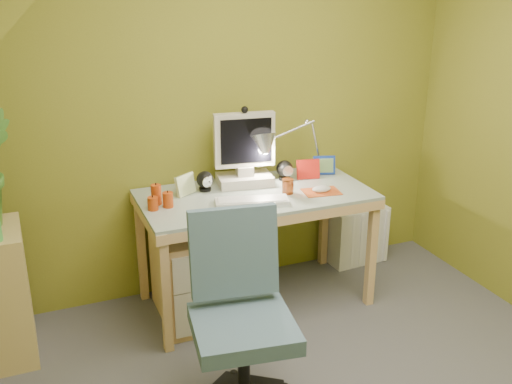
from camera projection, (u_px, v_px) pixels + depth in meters
name	position (u px, v px, depth m)	size (l,w,h in m)	color
wall_back	(220.00, 110.00, 3.78)	(3.20, 0.01, 2.40)	olive
slope_ceiling	(77.00, 34.00, 1.81)	(1.10, 3.20, 1.10)	white
desk	(255.00, 249.00, 3.78)	(1.40, 0.70, 0.75)	tan
monitor	(244.00, 142.00, 3.71)	(0.41, 0.24, 0.56)	beige
speaker_left	(205.00, 181.00, 3.67)	(0.10, 0.10, 0.12)	black
speaker_right	(285.00, 170.00, 3.86)	(0.11, 0.11, 0.13)	black
keyboard	(252.00, 201.00, 3.50)	(0.43, 0.14, 0.02)	silver
mousepad	(321.00, 192.00, 3.67)	(0.22, 0.16, 0.01)	#C04D1E
mouse	(321.00, 189.00, 3.66)	(0.12, 0.08, 0.04)	silver
amber_tumbler	(288.00, 186.00, 3.63)	(0.07, 0.07, 0.09)	#943F15
candle_cluster	(158.00, 197.00, 3.42)	(0.16, 0.14, 0.12)	#B23D0F
photo_frame_red	(308.00, 169.00, 3.88)	(0.15, 0.02, 0.13)	red
photo_frame_blue	(324.00, 165.00, 3.97)	(0.14, 0.02, 0.12)	navy
photo_frame_green	(185.00, 185.00, 3.61)	(0.15, 0.02, 0.12)	#C0D290
desk_lamp	(309.00, 134.00, 3.87)	(0.52, 0.22, 0.56)	silver
side_ledge	(2.00, 294.00, 3.24)	(0.28, 0.43, 0.76)	tan
task_chair	(243.00, 325.00, 2.78)	(0.53, 0.53, 0.96)	#456072
radiator	(359.00, 235.00, 4.36)	(0.42, 0.17, 0.42)	silver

